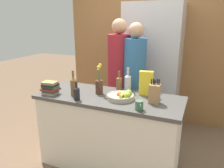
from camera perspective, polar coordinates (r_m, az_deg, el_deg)
The scene contains 16 objects.
ground_plane at distance 2.91m, azimuth -0.68°, elevation -20.04°, with size 14.00×14.00×0.00m, color brown.
kitchen_island at distance 2.67m, azimuth -0.72°, elevation -12.25°, with size 1.66×0.66×0.90m.
back_wall_wood at distance 3.90m, azimuth 9.06°, elevation 9.98°, with size 2.86×0.12×2.60m.
refrigerator at distance 3.56m, azimuth 10.40°, elevation 4.21°, with size 0.86×0.63×1.98m.
fruit_bowl at distance 2.37m, azimuth 2.53°, elevation -3.18°, with size 0.29×0.29×0.10m.
knife_block at distance 2.29m, azimuth 11.05°, elevation -2.46°, with size 0.11×0.09×0.26m.
flower_vase at distance 2.53m, azimuth -3.37°, elevation -0.02°, with size 0.09×0.09×0.36m.
cereal_box at distance 2.51m, azimuth 8.88°, elevation 0.22°, with size 0.16×0.09×0.28m.
coffee_mug at distance 2.11m, azimuth 7.13°, elevation -5.58°, with size 0.08×0.11×0.09m.
book_stack at distance 2.62m, azimuth -15.83°, elevation -1.00°, with size 0.19×0.16×0.15m.
bottle_oil at distance 2.49m, azimuth -10.01°, elevation -0.50°, with size 0.07×0.07×0.30m.
bottle_vinegar at distance 2.66m, azimuth 1.85°, elevation 0.35°, with size 0.07×0.07×0.24m.
bottle_wine at distance 2.63m, azimuth 4.14°, elevation 0.52°, with size 0.08×0.08×0.29m.
bottle_water at distance 2.37m, azimuth -9.21°, elevation -2.27°, with size 0.07×0.07×0.20m.
person_at_sink at distance 3.07m, azimuth 1.82°, elevation 2.54°, with size 0.32×0.32×1.75m.
person_in_blue at distance 2.96m, azimuth 5.92°, elevation 1.51°, with size 0.29×0.29×1.70m.
Camera 1 is at (0.95, -2.13, 1.74)m, focal length 35.00 mm.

